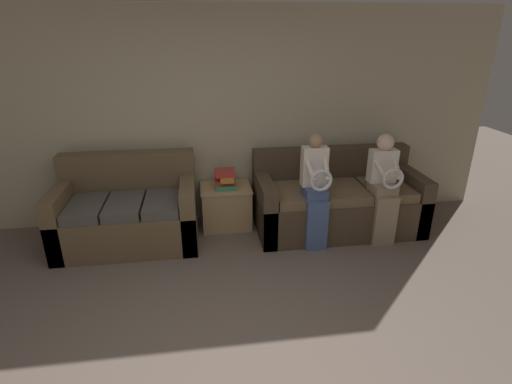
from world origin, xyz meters
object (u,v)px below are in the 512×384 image
Objects in this scene: couch_side at (128,213)px; child_left_seated at (315,187)px; side_shelf at (226,206)px; book_stack at (225,179)px; couch_main at (337,201)px; child_right_seated at (384,184)px.

child_left_seated is (2.05, -0.37, 0.35)m from couch_side.
side_shelf is 1.91× the size of book_stack.
couch_main is 1.37m from book_stack.
child_right_seated is at bearing 0.03° from child_left_seated.
child_right_seated is 3.87× the size of book_stack.
child_left_seated reaches higher than book_stack.
couch_side is at bearing -167.94° from side_shelf.
book_stack reaches higher than side_shelf.
child_right_seated is at bearing -19.72° from side_shelf.
child_left_seated is 2.09× the size of side_shelf.
couch_side is 1.18m from book_stack.
couch_main reaches higher than book_stack.
child_left_seated is at bearing -179.97° from child_right_seated.
child_left_seated is 1.12m from book_stack.
couch_main is 1.34m from side_shelf.
child_right_seated is at bearing -19.81° from book_stack.
child_left_seated is (-0.39, -0.37, 0.35)m from couch_main.
child_right_seated reaches higher than book_stack.
child_right_seated is (0.39, -0.37, 0.35)m from couch_main.
couch_side reaches higher than book_stack.
child_right_seated reaches higher than couch_side.
book_stack is (-0.00, 0.00, 0.34)m from side_shelf.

